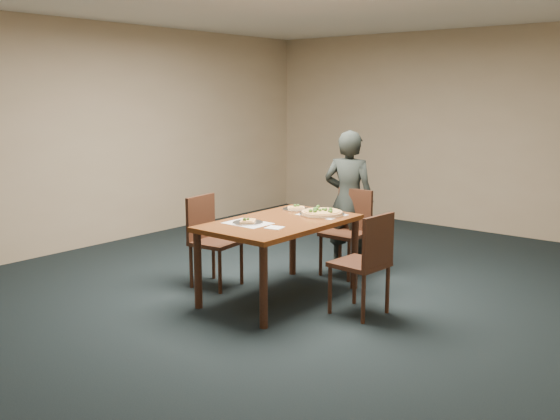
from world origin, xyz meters
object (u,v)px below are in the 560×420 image
Objects in this scene: slice_plate_near at (248,222)px; chair_left at (210,235)px; chair_right at (367,258)px; slice_plate_far at (296,209)px; diner at (349,200)px; dining_table at (280,230)px; pizza_pan at (322,212)px; chair_far at (349,227)px.

chair_left is at bearing 166.76° from slice_plate_near.
slice_plate_far is at bearing -107.02° from chair_right.
chair_left is at bearing -78.04° from chair_right.
chair_left is 0.59× the size of diner.
chair_left is 0.92m from slice_plate_far.
chair_left is 3.25× the size of slice_plate_near.
dining_table is 0.83m from chair_left.
dining_table is at bearing -106.28° from pizza_pan.
chair_right reaches higher than slice_plate_near.
diner is 3.47× the size of pizza_pan.
dining_table is at bearing 62.81° from slice_plate_near.
slice_plate_far is at bearing -48.75° from chair_left.
slice_plate_near is at bearing -84.82° from slice_plate_far.
dining_table is at bearing 77.73° from diner.
diner is (0.74, 1.40, 0.25)m from chair_left.
chair_far is 0.68m from slice_plate_far.
chair_right is at bearing -21.15° from slice_plate_far.
chair_right is 3.25× the size of slice_plate_near.
dining_table is at bearing -79.32° from chair_right.
dining_table is 0.58m from slice_plate_far.
slice_plate_near reaches higher than slice_plate_far.
dining_table is 3.40× the size of pizza_pan.
dining_table is 0.34m from slice_plate_near.
chair_far is 0.32m from diner.
chair_left is 2.06× the size of pizza_pan.
pizza_pan is 1.58× the size of slice_plate_far.
chair_right is 1.13m from slice_plate_near.
pizza_pan is (-0.75, 0.37, 0.26)m from chair_right.
chair_right is 3.25× the size of slice_plate_far.
chair_left is at bearing -123.81° from chair_far.
pizza_pan is at bearing -8.81° from slice_plate_far.
pizza_pan reaches higher than slice_plate_near.
slice_plate_far is (-0.07, 0.82, -0.00)m from slice_plate_near.
chair_right is 1.21m from slice_plate_far.
dining_table is 0.51m from pizza_pan.
chair_right is 0.87m from pizza_pan.
chair_far is 1.50m from chair_left.
chair_far is 2.06× the size of pizza_pan.
chair_left is 3.25× the size of slice_plate_far.
dining_table is 5.36× the size of slice_plate_far.
slice_plate_near is at bearing -110.55° from chair_left.
chair_right is (0.89, 0.10, -0.14)m from dining_table.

